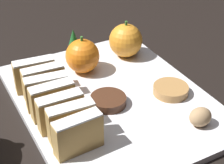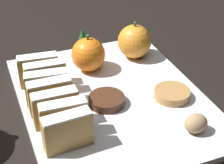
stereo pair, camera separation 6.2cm
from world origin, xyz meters
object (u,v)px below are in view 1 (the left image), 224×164
object	(u,v)px
orange_near	(82,56)
orange_far	(126,40)
chocolate_cookie	(108,101)
walnut	(200,117)

from	to	relation	value
orange_near	orange_far	bearing A→B (deg)	7.83
orange_far	chocolate_cookie	xyz separation A→B (m)	(-0.11, -0.13, -0.03)
chocolate_cookie	orange_far	bearing A→B (deg)	50.23
orange_near	orange_far	xyz separation A→B (m)	(0.10, 0.01, 0.00)
walnut	chocolate_cookie	bearing A→B (deg)	131.14
chocolate_cookie	orange_near	bearing A→B (deg)	86.23
orange_near	orange_far	size ratio (longest dim) A/B	0.96
orange_near	walnut	distance (m)	0.25
orange_near	chocolate_cookie	distance (m)	0.12
walnut	orange_near	bearing A→B (deg)	111.71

